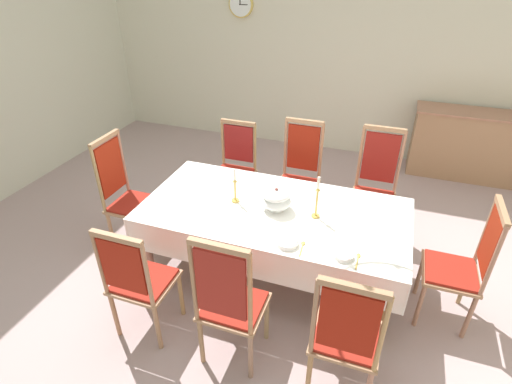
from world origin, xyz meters
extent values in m
cube|color=#A68C8D|center=(0.00, 0.00, -0.02)|extent=(7.08, 5.89, 0.04)
cube|color=beige|center=(0.00, 2.99, 1.72)|extent=(7.08, 0.08, 3.45)
cylinder|color=#A56B5A|center=(-1.02, -0.51, 0.36)|extent=(0.07, 0.07, 0.71)
cylinder|color=#A17C47|center=(1.02, -0.51, 0.36)|extent=(0.07, 0.07, 0.71)
cylinder|color=#947B55|center=(-1.02, 0.41, 0.36)|extent=(0.07, 0.07, 0.71)
cylinder|color=#A2714C|center=(1.02, 0.41, 0.36)|extent=(0.07, 0.07, 0.71)
cube|color=#997552|center=(0.00, -0.05, 0.67)|extent=(2.12, 0.99, 0.08)
cube|color=#9C7251|center=(0.00, -0.05, 0.73)|extent=(2.24, 1.11, 0.03)
cube|color=white|center=(0.00, -0.05, 0.74)|extent=(2.26, 1.13, 0.00)
cube|color=white|center=(0.00, -0.61, 0.59)|extent=(2.26, 0.00, 0.30)
cube|color=white|center=(0.00, 0.51, 0.59)|extent=(2.26, 0.00, 0.30)
cube|color=white|center=(-1.12, -0.05, 0.59)|extent=(0.00, 1.13, 0.30)
cube|color=white|center=(1.12, -0.05, 0.59)|extent=(0.00, 1.13, 0.30)
cylinder|color=#A56C4A|center=(-0.95, -0.77, 0.22)|extent=(0.04, 0.04, 0.45)
cylinder|color=#A57B4D|center=(-0.57, -0.77, 0.22)|extent=(0.04, 0.04, 0.45)
cylinder|color=#9F6A4A|center=(-0.95, -1.13, 0.22)|extent=(0.04, 0.04, 0.45)
cylinder|color=#9A6F4F|center=(-0.57, -1.13, 0.22)|extent=(0.04, 0.04, 0.45)
cube|color=#9C7251|center=(-0.76, -0.95, 0.46)|extent=(0.44, 0.42, 0.03)
cube|color=maroon|center=(-0.76, -0.95, 0.49)|extent=(0.40, 0.38, 0.02)
cylinder|color=#996B4B|center=(-0.95, -1.14, 0.75)|extent=(0.03, 0.03, 0.55)
cylinder|color=#A37658|center=(-0.56, -1.14, 0.75)|extent=(0.03, 0.03, 0.55)
cube|color=maroon|center=(-0.76, -1.14, 0.78)|extent=(0.34, 0.02, 0.42)
cube|color=#9C7251|center=(-0.76, -1.14, 1.03)|extent=(0.40, 0.04, 0.04)
cylinder|color=#A27C4E|center=(-0.57, 0.67, 0.22)|extent=(0.04, 0.04, 0.45)
cylinder|color=#9B7250|center=(-0.95, 0.67, 0.22)|extent=(0.04, 0.04, 0.45)
cylinder|color=#9F6F55|center=(-0.57, 1.03, 0.22)|extent=(0.04, 0.04, 0.45)
cylinder|color=#9E764B|center=(-0.95, 1.03, 0.22)|extent=(0.04, 0.04, 0.45)
cube|color=#9C7251|center=(-0.76, 0.85, 0.46)|extent=(0.44, 0.42, 0.03)
cube|color=maroon|center=(-0.76, 0.85, 0.49)|extent=(0.40, 0.38, 0.02)
cylinder|color=olive|center=(-0.56, 1.04, 0.75)|extent=(0.03, 0.03, 0.55)
cylinder|color=#9B7C50|center=(-0.95, 1.04, 0.75)|extent=(0.03, 0.03, 0.55)
cube|color=maroon|center=(-0.76, 1.04, 0.78)|extent=(0.34, 0.02, 0.42)
cube|color=#9C7251|center=(-0.76, 1.04, 1.03)|extent=(0.40, 0.04, 0.04)
cylinder|color=#9B684E|center=(-0.21, -0.77, 0.22)|extent=(0.04, 0.04, 0.45)
cylinder|color=#937752|center=(0.17, -0.77, 0.22)|extent=(0.04, 0.04, 0.45)
cylinder|color=#926C49|center=(-0.21, -1.13, 0.22)|extent=(0.04, 0.04, 0.45)
cylinder|color=#966E58|center=(0.17, -1.13, 0.22)|extent=(0.04, 0.04, 0.45)
cube|color=#9C7251|center=(-0.02, -0.95, 0.46)|extent=(0.44, 0.42, 0.03)
cube|color=maroon|center=(-0.02, -0.95, 0.49)|extent=(0.40, 0.38, 0.02)
cylinder|color=#926A4A|center=(-0.21, -1.14, 0.81)|extent=(0.03, 0.03, 0.68)
cylinder|color=#A5724B|center=(0.18, -1.14, 0.81)|extent=(0.03, 0.03, 0.68)
cube|color=maroon|center=(-0.02, -1.14, 0.85)|extent=(0.34, 0.02, 0.52)
cube|color=#9C7251|center=(-0.02, -1.14, 1.15)|extent=(0.40, 0.04, 0.04)
cylinder|color=#946954|center=(0.17, 0.67, 0.22)|extent=(0.04, 0.04, 0.45)
cylinder|color=#A26B50|center=(-0.21, 0.67, 0.22)|extent=(0.04, 0.04, 0.45)
cylinder|color=#9E7C57|center=(0.17, 1.03, 0.22)|extent=(0.04, 0.04, 0.45)
cylinder|color=#9E7655|center=(-0.21, 1.03, 0.22)|extent=(0.04, 0.04, 0.45)
cube|color=#9C7251|center=(-0.02, 0.85, 0.46)|extent=(0.44, 0.42, 0.03)
cube|color=maroon|center=(-0.02, 0.85, 0.49)|extent=(0.40, 0.38, 0.02)
cylinder|color=#A46D4C|center=(0.18, 1.04, 0.81)|extent=(0.03, 0.03, 0.66)
cylinder|color=#A17355|center=(-0.21, 1.04, 0.81)|extent=(0.03, 0.03, 0.66)
cube|color=maroon|center=(-0.02, 1.04, 0.84)|extent=(0.34, 0.02, 0.50)
cube|color=#9C7251|center=(-0.02, 1.04, 1.14)|extent=(0.40, 0.04, 0.04)
cylinder|color=#9C7B5A|center=(0.59, -0.77, 0.22)|extent=(0.04, 0.04, 0.45)
cylinder|color=#9E6D4A|center=(0.97, -0.77, 0.22)|extent=(0.04, 0.04, 0.45)
cylinder|color=#9E7348|center=(0.59, -1.13, 0.22)|extent=(0.04, 0.04, 0.45)
cube|color=#9C7251|center=(0.78, -0.95, 0.46)|extent=(0.44, 0.42, 0.03)
cube|color=maroon|center=(0.78, -0.95, 0.49)|extent=(0.40, 0.38, 0.02)
cylinder|color=#936B4F|center=(0.58, -1.14, 0.78)|extent=(0.03, 0.03, 0.61)
cylinder|color=#A47B4B|center=(0.97, -1.14, 0.78)|extent=(0.03, 0.03, 0.61)
cube|color=maroon|center=(0.78, -1.14, 0.81)|extent=(0.34, 0.02, 0.47)
cube|color=#9C7251|center=(0.78, -1.14, 1.09)|extent=(0.40, 0.04, 0.04)
cylinder|color=#A46A58|center=(0.97, 0.67, 0.22)|extent=(0.04, 0.04, 0.45)
cylinder|color=#966C49|center=(0.59, 0.67, 0.22)|extent=(0.04, 0.04, 0.45)
cylinder|color=#A2724E|center=(0.97, 1.03, 0.22)|extent=(0.04, 0.04, 0.45)
cylinder|color=#A57656|center=(0.59, 1.03, 0.22)|extent=(0.04, 0.04, 0.45)
cube|color=#9C7251|center=(0.78, 0.85, 0.46)|extent=(0.44, 0.42, 0.03)
cube|color=maroon|center=(0.78, 0.85, 0.49)|extent=(0.40, 0.38, 0.02)
cylinder|color=#A47258|center=(0.97, 1.04, 0.82)|extent=(0.03, 0.03, 0.69)
cylinder|color=#A16E4D|center=(0.58, 1.04, 0.82)|extent=(0.03, 0.03, 0.69)
cube|color=maroon|center=(0.78, 1.04, 0.85)|extent=(0.34, 0.02, 0.52)
cube|color=#9C7251|center=(0.78, 1.04, 1.16)|extent=(0.40, 0.04, 0.04)
cylinder|color=#9C7956|center=(-1.28, 0.14, 0.22)|extent=(0.04, 0.04, 0.45)
cylinder|color=olive|center=(-1.28, -0.24, 0.22)|extent=(0.04, 0.04, 0.45)
cylinder|color=#A17452|center=(-1.64, 0.14, 0.22)|extent=(0.04, 0.04, 0.45)
cylinder|color=#A57753|center=(-1.64, -0.24, 0.22)|extent=(0.04, 0.04, 0.45)
cube|color=#9C7251|center=(-1.46, -0.05, 0.46)|extent=(0.42, 0.44, 0.03)
cube|color=maroon|center=(-1.46, -0.05, 0.49)|extent=(0.38, 0.40, 0.02)
cylinder|color=#9C6A53|center=(-1.65, 0.14, 0.81)|extent=(0.03, 0.03, 0.68)
cylinder|color=#95794C|center=(-1.65, -0.25, 0.81)|extent=(0.03, 0.03, 0.68)
cube|color=maroon|center=(-1.65, -0.05, 0.85)|extent=(0.02, 0.34, 0.52)
cube|color=#9C7251|center=(-1.65, -0.05, 1.16)|extent=(0.04, 0.40, 0.04)
cylinder|color=#A16F56|center=(1.28, -0.24, 0.22)|extent=(0.04, 0.04, 0.45)
cylinder|color=#946A52|center=(1.28, 0.14, 0.22)|extent=(0.04, 0.04, 0.45)
cylinder|color=#9B6C55|center=(1.64, -0.24, 0.22)|extent=(0.04, 0.04, 0.45)
cylinder|color=#96774E|center=(1.64, 0.14, 0.22)|extent=(0.04, 0.04, 0.45)
cube|color=#9C7251|center=(1.46, -0.05, 0.46)|extent=(0.42, 0.44, 0.03)
cube|color=maroon|center=(1.46, -0.05, 0.49)|extent=(0.38, 0.40, 0.02)
cylinder|color=#9A6C56|center=(1.65, -0.25, 0.78)|extent=(0.03, 0.03, 0.62)
cylinder|color=#987358|center=(1.65, 0.14, 0.78)|extent=(0.03, 0.03, 0.62)
cube|color=maroon|center=(1.65, -0.05, 0.81)|extent=(0.02, 0.34, 0.47)
cube|color=#9C7251|center=(1.65, -0.05, 1.09)|extent=(0.04, 0.40, 0.04)
cylinder|color=white|center=(0.02, -0.05, 0.75)|extent=(0.14, 0.14, 0.02)
ellipsoid|color=white|center=(0.02, -0.05, 0.82)|extent=(0.26, 0.26, 0.12)
ellipsoid|color=white|center=(0.02, -0.05, 0.89)|extent=(0.23, 0.23, 0.09)
sphere|color=brown|center=(0.02, -0.05, 0.94)|extent=(0.03, 0.03, 0.03)
cylinder|color=gold|center=(-0.36, -0.05, 0.75)|extent=(0.07, 0.07, 0.02)
cylinder|color=gold|center=(-0.36, -0.05, 0.85)|extent=(0.02, 0.02, 0.19)
cone|color=gold|center=(-0.36, -0.05, 0.95)|extent=(0.04, 0.04, 0.02)
cylinder|color=silver|center=(-0.36, -0.05, 1.01)|extent=(0.02, 0.02, 0.10)
cylinder|color=gold|center=(0.36, -0.05, 0.75)|extent=(0.07, 0.07, 0.02)
cylinder|color=gold|center=(0.36, -0.05, 0.88)|extent=(0.02, 0.02, 0.24)
cone|color=gold|center=(0.36, -0.05, 1.01)|extent=(0.04, 0.04, 0.02)
cylinder|color=silver|center=(0.36, -0.05, 1.07)|extent=(0.02, 0.02, 0.10)
cylinder|color=white|center=(0.66, -0.49, 0.76)|extent=(0.15, 0.15, 0.03)
cylinder|color=white|center=(0.66, -0.49, 0.77)|extent=(0.12, 0.12, 0.02)
torus|color=brown|center=(0.66, -0.49, 0.77)|extent=(0.14, 0.14, 0.01)
cylinder|color=white|center=(0.24, -0.49, 0.76)|extent=(0.17, 0.17, 0.04)
cylinder|color=white|center=(0.24, -0.49, 0.77)|extent=(0.14, 0.14, 0.02)
torus|color=brown|center=(0.24, -0.49, 0.78)|extent=(0.16, 0.16, 0.01)
cube|color=gold|center=(0.76, -0.52, 0.75)|extent=(0.01, 0.14, 0.00)
ellipsoid|color=gold|center=(0.76, -0.44, 0.75)|extent=(0.03, 0.05, 0.01)
cube|color=gold|center=(0.35, -0.52, 0.75)|extent=(0.02, 0.14, 0.00)
ellipsoid|color=gold|center=(0.35, -0.44, 0.75)|extent=(0.03, 0.05, 0.01)
cube|color=#9C7251|center=(1.83, 2.67, 0.44)|extent=(1.40, 0.44, 0.88)
cube|color=#A16C54|center=(1.83, 2.67, 0.89)|extent=(1.44, 0.48, 0.02)
cube|color=#906E49|center=(2.18, 2.89, 0.44)|extent=(0.59, 0.01, 0.70)
cube|color=#987855|center=(1.48, 2.89, 0.44)|extent=(0.59, 0.01, 0.70)
cylinder|color=#D1B251|center=(-1.44, 2.92, 2.00)|extent=(0.35, 0.05, 0.35)
cylinder|color=white|center=(-1.44, 2.89, 2.00)|extent=(0.32, 0.01, 0.32)
cube|color=black|center=(-1.44, 2.88, 2.03)|extent=(0.01, 0.00, 0.09)
cube|color=black|center=(-1.39, 2.88, 2.00)|extent=(0.13, 0.00, 0.01)
camera|label=1|loc=(0.80, -2.80, 2.64)|focal=28.05mm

